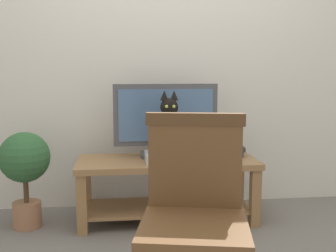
{
  "coord_description": "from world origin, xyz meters",
  "views": [
    {
      "loc": [
        -0.36,
        -2.56,
        1.15
      ],
      "look_at": [
        -0.01,
        0.41,
        0.73
      ],
      "focal_mm": 44.39,
      "sensor_mm": 36.0,
      "label": 1
    }
  ],
  "objects": [
    {
      "name": "ground_plane",
      "position": [
        0.0,
        0.0,
        0.0
      ],
      "size": [
        12.0,
        12.0,
        0.0
      ],
      "primitive_type": "plane",
      "color": "slate"
    },
    {
      "name": "back_wall",
      "position": [
        0.0,
        0.91,
        1.4
      ],
      "size": [
        7.0,
        0.12,
        2.8
      ],
      "primitive_type": "cube",
      "color": "silver",
      "rests_on": "ground"
    },
    {
      "name": "tv_stand",
      "position": [
        -0.01,
        0.46,
        0.32
      ],
      "size": [
        1.33,
        0.52,
        0.47
      ],
      "color": "olive",
      "rests_on": "ground"
    },
    {
      "name": "tv",
      "position": [
        -0.01,
        0.56,
        0.76
      ],
      "size": [
        0.79,
        0.2,
        0.56
      ],
      "color": "#4C4C51",
      "rests_on": "tv_stand"
    },
    {
      "name": "media_box",
      "position": [
        -0.01,
        0.38,
        0.5
      ],
      "size": [
        0.34,
        0.24,
        0.07
      ],
      "color": "#BCBCC1",
      "rests_on": "tv_stand"
    },
    {
      "name": "cat",
      "position": [
        -0.01,
        0.37,
        0.71
      ],
      "size": [
        0.21,
        0.28,
        0.45
      ],
      "color": "black",
      "rests_on": "media_box"
    },
    {
      "name": "wooden_chair",
      "position": [
        -0.02,
        -0.75,
        0.54
      ],
      "size": [
        0.56,
        0.56,
        0.94
      ],
      "color": "brown",
      "rests_on": "ground"
    },
    {
      "name": "book_stack",
      "position": [
        0.46,
        0.51,
        0.54
      ],
      "size": [
        0.25,
        0.16,
        0.15
      ],
      "color": "#33477A",
      "rests_on": "tv_stand"
    },
    {
      "name": "potted_plant",
      "position": [
        -1.04,
        0.43,
        0.45
      ],
      "size": [
        0.36,
        0.36,
        0.7
      ],
      "color": "#9E6B4C",
      "rests_on": "ground"
    }
  ]
}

